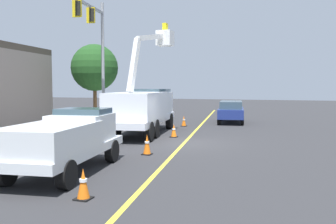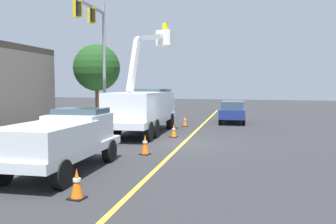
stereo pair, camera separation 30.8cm
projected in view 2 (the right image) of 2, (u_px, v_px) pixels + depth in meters
The scene contains 12 objects.
ground at pixel (183, 143), 18.11m from camera, with size 120.00×120.00×0.00m, color #2D2D30.
sidewalk_far_side at pixel (44, 137), 19.69m from camera, with size 60.00×3.60×0.12m, color #9E9E99.
lane_centre_stripe at pixel (183, 143), 18.11m from camera, with size 50.00×0.16×0.01m, color yellow.
utility_bucket_truck at pixel (144, 107), 21.58m from camera, with size 8.47×3.65×6.66m.
service_pickup_truck at pixel (62, 139), 11.89m from camera, with size 5.84×2.88×2.06m.
passing_minivan at pixel (233, 110), 28.07m from camera, with size 5.02×2.57×1.69m.
traffic_cone_leading at pixel (77, 184), 9.11m from camera, with size 0.40×0.40×0.80m.
traffic_cone_mid_front at pixel (145, 145), 15.03m from camera, with size 0.40×0.40×0.85m.
traffic_cone_mid_rear at pixel (174, 131), 20.15m from camera, with size 0.40×0.40×0.74m.
traffic_cone_trailing at pixel (185, 121), 25.60m from camera, with size 0.40×0.40×0.76m.
traffic_signal_mast at pixel (97, 41), 24.05m from camera, with size 5.16×0.98×8.73m.
street_tree_right at pixel (97, 68), 31.14m from camera, with size 4.06×4.06×6.51m.
Camera 2 is at (-17.13, -5.42, 2.88)m, focal length 38.24 mm.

